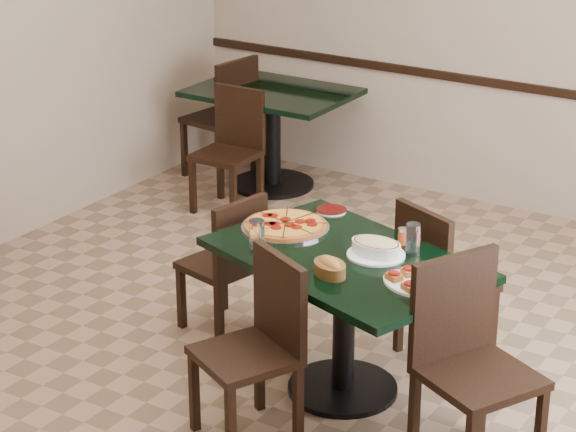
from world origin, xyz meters
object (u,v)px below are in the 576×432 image
Objects in this scene: chair_right at (467,352)px; bruschetta_platter at (409,280)px; chair_near at (260,338)px; back_chair_left at (227,111)px; bread_basket at (330,267)px; main_table at (345,290)px; chair_left at (229,258)px; chair_far at (437,275)px; back_table at (272,119)px; back_chair_near at (232,143)px; lasagna_casserole at (376,247)px; pepperoni_pizza at (285,225)px.

bruschetta_platter is (-0.34, 0.10, 0.22)m from chair_right.
back_chair_left is (-2.21, 2.85, 0.03)m from chair_near.
main_table is at bearing 132.72° from bread_basket.
chair_right is 1.21× the size of chair_left.
bruschetta_platter is at bearing 101.03° from chair_right.
chair_far is at bearing 118.33° from chair_left.
chair_right is at bearing -43.72° from back_table.
chair_right is 2.66× the size of bruschetta_platter.
bruschetta_platter is (2.37, -1.96, 0.29)m from back_chair_near.
back_chair_near is 0.64m from back_chair_left.
main_table is 5.27× the size of lasagna_casserole.
chair_far is at bearing 63.08° from back_chair_left.
chair_right is at bearing 58.06° from back_chair_left.
bread_basket is 0.38m from bruschetta_platter.
back_table is at bearing 100.82° from back_chair_left.
chair_left is 0.93× the size of back_chair_near.
chair_far is 2.40× the size of bruschetta_platter.
chair_far is at bearing 84.00° from main_table.
pepperoni_pizza is at bearing 174.89° from lasagna_casserole.
bread_basket is at bearing 75.23° from chair_left.
chair_far reaches higher than bruschetta_platter.
bread_basket is (-0.71, -0.00, 0.24)m from chair_right.
chair_right is at bearing 146.73° from chair_far.
back_table is 1.18× the size of chair_right.
chair_near reaches higher than back_table.
chair_right reaches higher than chair_near.
chair_right is (0.52, -0.78, 0.06)m from chair_far.
back_table is 4.05× the size of lasagna_casserole.
bread_basket reaches higher than back_table.
chair_near is at bearing -53.64° from back_chair_near.
bruschetta_platter is (1.27, -0.36, 0.33)m from chair_left.
main_table is at bearing -50.36° from back_table.
main_table is 0.56m from chair_near.
back_chair_near is at bearing 140.92° from lasagna_casserole.
lasagna_casserole is at bearing -47.62° from back_table.
chair_left is (-0.72, 0.76, -0.05)m from chair_near.
main_table is 3.05m from back_table.
back_table is at bearing 73.34° from chair_right.
chair_near reaches higher than main_table.
chair_left is at bearing 42.97° from back_chair_left.
chair_far is 1.01× the size of back_chair_near.
chair_near is 3.82× the size of bread_basket.
back_chair_left reaches higher than back_table.
bread_basket is at bearing 50.68° from back_chair_left.
back_table is at bearing -16.06° from chair_far.
chair_near is 0.78m from pepperoni_pizza.
back_chair_near is at bearing 170.88° from bruschetta_platter.
chair_right reaches higher than chair_left.
lasagna_casserole is at bearing 49.68° from main_table.
chair_near is 1.11× the size of chair_left.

